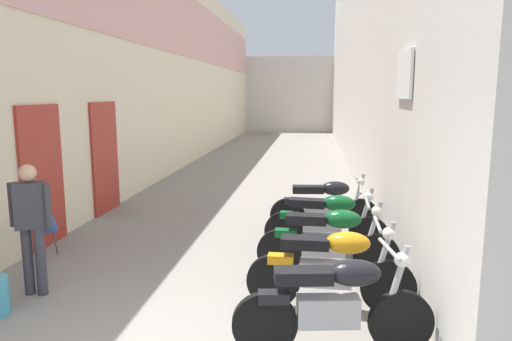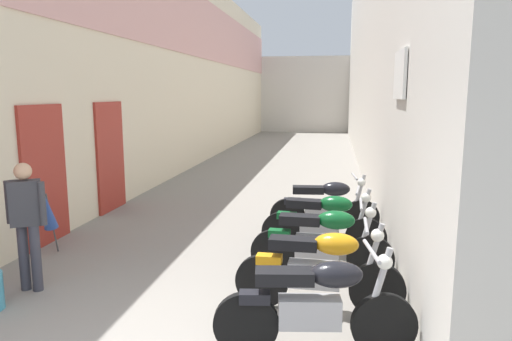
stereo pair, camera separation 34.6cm
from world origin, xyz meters
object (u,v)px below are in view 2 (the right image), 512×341
object	(u,v)px
motorcycle_fourth	(324,222)
motorcycle_fifth	(325,205)
motorcycle_nearest	(316,304)
pedestrian_by_doorway	(27,217)
motorcycle_second	(320,268)
motorcycle_third	(322,240)
umbrella_leaning	(48,211)

from	to	relation	value
motorcycle_fourth	motorcycle_fifth	xyz separation A→B (m)	(0.00, 1.06, 0.00)
motorcycle_nearest	motorcycle_fifth	bearing A→B (deg)	90.00
motorcycle_nearest	pedestrian_by_doorway	size ratio (longest dim) A/B	1.17
motorcycle_nearest	motorcycle_second	size ratio (longest dim) A/B	0.99
motorcycle_fifth	pedestrian_by_doorway	xyz separation A→B (m)	(-3.47, -2.92, 0.42)
motorcycle_third	motorcycle_fifth	distance (m)	1.94
motorcycle_second	motorcycle_fifth	xyz separation A→B (m)	(-0.00, 2.91, 0.00)
motorcycle_second	motorcycle_third	bearing A→B (deg)	90.00
pedestrian_by_doorway	motorcycle_second	bearing A→B (deg)	0.15
motorcycle_second	pedestrian_by_doorway	xyz separation A→B (m)	(-3.47, -0.01, 0.42)
motorcycle_second	motorcycle_third	distance (m)	0.97
motorcycle_second	motorcycle_nearest	bearing A→B (deg)	-90.01
motorcycle_second	motorcycle_fourth	bearing A→B (deg)	90.00
motorcycle_fourth	motorcycle_fifth	size ratio (longest dim) A/B	1.00
motorcycle_nearest	motorcycle_fourth	xyz separation A→B (m)	(0.00, 2.74, 0.00)
motorcycle_fifth	umbrella_leaning	world-z (taller)	motorcycle_fifth
motorcycle_fourth	umbrella_leaning	bearing A→B (deg)	-169.68
motorcycle_nearest	umbrella_leaning	world-z (taller)	motorcycle_nearest
umbrella_leaning	motorcycle_fifth	bearing A→B (deg)	24.19
motorcycle_nearest	motorcycle_third	xyz separation A→B (m)	(0.00, 1.86, 0.00)
pedestrian_by_doorway	umbrella_leaning	world-z (taller)	pedestrian_by_doorway
motorcycle_nearest	umbrella_leaning	size ratio (longest dim) A/B	1.91
motorcycle_third	pedestrian_by_doorway	distance (m)	3.63
motorcycle_third	motorcycle_fourth	size ratio (longest dim) A/B	1.00
motorcycle_fifth	pedestrian_by_doorway	world-z (taller)	pedestrian_by_doorway
pedestrian_by_doorway	motorcycle_nearest	bearing A→B (deg)	-14.26
motorcycle_fifth	umbrella_leaning	distance (m)	4.34
motorcycle_fifth	umbrella_leaning	bearing A→B (deg)	-155.81
motorcycle_nearest	motorcycle_second	world-z (taller)	same
motorcycle_nearest	motorcycle_second	bearing A→B (deg)	89.99
motorcycle_third	pedestrian_by_doorway	world-z (taller)	pedestrian_by_doorway
motorcycle_nearest	motorcycle_third	world-z (taller)	same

